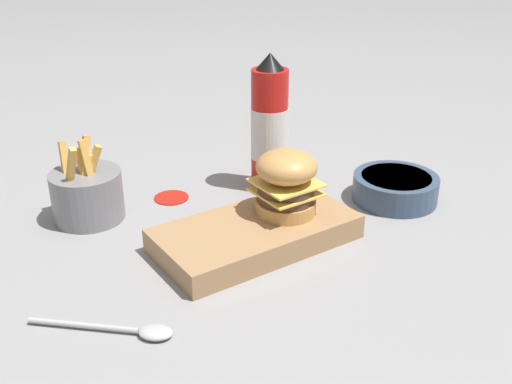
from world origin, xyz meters
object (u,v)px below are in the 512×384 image
(fries_basket, at_px, (87,194))
(ketchup_bottle, at_px, (269,128))
(serving_board, at_px, (256,234))
(burger, at_px, (286,182))
(side_bowl, at_px, (395,187))
(spoon, at_px, (132,330))

(fries_basket, bearing_deg, ketchup_bottle, 168.53)
(serving_board, height_order, burger, burger)
(serving_board, height_order, side_bowl, side_bowl)
(burger, bearing_deg, serving_board, 2.53)
(burger, distance_m, fries_basket, 0.32)
(ketchup_bottle, distance_m, side_bowl, 0.24)
(serving_board, height_order, ketchup_bottle, ketchup_bottle)
(serving_board, distance_m, burger, 0.09)
(serving_board, bearing_deg, side_bowl, 178.21)
(ketchup_bottle, xyz_separation_m, side_bowl, (-0.15, 0.17, -0.09))
(serving_board, relative_size, ketchup_bottle, 1.23)
(ketchup_bottle, height_order, side_bowl, ketchup_bottle)
(fries_basket, height_order, side_bowl, fries_basket)
(burger, xyz_separation_m, fries_basket, (0.23, -0.22, -0.04))
(serving_board, bearing_deg, burger, -177.47)
(serving_board, xyz_separation_m, fries_basket, (0.18, -0.22, 0.02))
(burger, height_order, ketchup_bottle, ketchup_bottle)
(burger, bearing_deg, ketchup_bottle, -117.07)
(serving_board, height_order, fries_basket, fries_basket)
(spoon, bearing_deg, ketchup_bottle, 76.42)
(serving_board, distance_m, fries_basket, 0.28)
(ketchup_bottle, height_order, fries_basket, ketchup_bottle)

